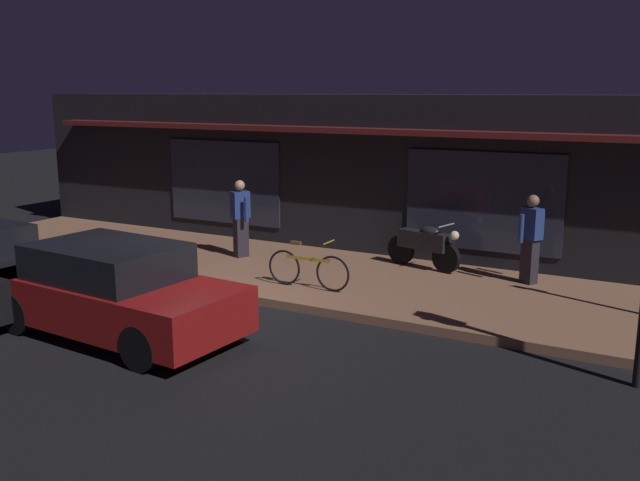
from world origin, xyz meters
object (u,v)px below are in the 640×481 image
(bicycle_parked, at_px, (308,269))
(parked_car_far, at_px, (114,291))
(person_bystander, at_px, (531,237))
(motorcycle, at_px, (425,244))
(person_photographer, at_px, (240,217))

(bicycle_parked, bearing_deg, parked_car_far, -116.16)
(person_bystander, xyz_separation_m, parked_car_far, (-5.04, -5.48, -0.32))
(motorcycle, height_order, person_bystander, person_bystander)
(motorcycle, distance_m, bicycle_parked, 2.75)
(person_photographer, xyz_separation_m, parked_car_far, (0.91, -4.67, -0.32))
(person_photographer, bearing_deg, person_bystander, 7.80)
(person_bystander, height_order, parked_car_far, person_bystander)
(person_photographer, bearing_deg, bicycle_parked, -30.28)
(person_bystander, bearing_deg, person_photographer, -172.20)
(person_photographer, distance_m, person_bystander, 6.01)
(bicycle_parked, height_order, person_photographer, person_photographer)
(person_photographer, height_order, parked_car_far, person_photographer)
(motorcycle, distance_m, person_bystander, 2.14)
(person_bystander, relative_size, parked_car_far, 0.40)
(bicycle_parked, distance_m, person_photographer, 2.93)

